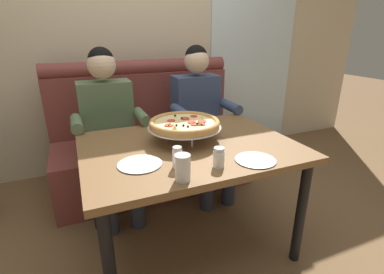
# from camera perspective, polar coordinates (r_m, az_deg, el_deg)

# --- Properties ---
(ground_plane) EXTENTS (16.00, 16.00, 0.00)m
(ground_plane) POSITION_cam_1_polar(r_m,az_deg,el_deg) (2.11, -0.52, -20.27)
(ground_plane) COLOR brown
(back_wall_with_window) EXTENTS (6.00, 0.12, 2.80)m
(back_wall_with_window) POSITION_cam_1_polar(r_m,az_deg,el_deg) (3.05, -12.27, 20.52)
(back_wall_with_window) COLOR beige
(back_wall_with_window) RESTS_ON ground_plane
(window_panel) EXTENTS (1.10, 0.02, 2.80)m
(window_panel) POSITION_cam_1_polar(r_m,az_deg,el_deg) (3.54, 12.47, 20.45)
(window_panel) COLOR white
(window_panel) RESTS_ON ground_plane
(booth_bench) EXTENTS (1.71, 0.78, 1.13)m
(booth_bench) POSITION_cam_1_polar(r_m,az_deg,el_deg) (2.68, -8.27, -1.11)
(booth_bench) COLOR brown
(booth_bench) RESTS_ON ground_plane
(dining_table) EXTENTS (1.27, 0.95, 0.74)m
(dining_table) POSITION_cam_1_polar(r_m,az_deg,el_deg) (1.76, -0.58, -3.95)
(dining_table) COLOR brown
(dining_table) RESTS_ON ground_plane
(diner_left) EXTENTS (0.54, 0.64, 1.27)m
(diner_left) POSITION_cam_1_polar(r_m,az_deg,el_deg) (2.27, -16.33, 2.53)
(diner_left) COLOR #2D3342
(diner_left) RESTS_ON ground_plane
(diner_right) EXTENTS (0.54, 0.64, 1.27)m
(diner_right) POSITION_cam_1_polar(r_m,az_deg,el_deg) (2.47, 1.70, 4.79)
(diner_right) COLOR #2D3342
(diner_right) RESTS_ON ground_plane
(pizza) EXTENTS (0.46, 0.46, 0.14)m
(pizza) POSITION_cam_1_polar(r_m,az_deg,el_deg) (1.75, -1.39, 2.70)
(pizza) COLOR silver
(pizza) RESTS_ON dining_table
(shaker_parmesan) EXTENTS (0.06, 0.06, 0.10)m
(shaker_parmesan) POSITION_cam_1_polar(r_m,az_deg,el_deg) (1.43, 5.42, -4.39)
(shaker_parmesan) COLOR white
(shaker_parmesan) RESTS_ON dining_table
(shaker_pepper_flakes) EXTENTS (0.05, 0.05, 0.11)m
(shaker_pepper_flakes) POSITION_cam_1_polar(r_m,az_deg,el_deg) (1.42, -2.96, -4.39)
(shaker_pepper_flakes) COLOR white
(shaker_pepper_flakes) RESTS_ON dining_table
(plate_near_left) EXTENTS (0.23, 0.23, 0.02)m
(plate_near_left) POSITION_cam_1_polar(r_m,az_deg,el_deg) (1.49, -10.48, -5.12)
(plate_near_left) COLOR white
(plate_near_left) RESTS_ON dining_table
(plate_near_right) EXTENTS (0.22, 0.22, 0.02)m
(plate_near_right) POSITION_cam_1_polar(r_m,az_deg,el_deg) (1.54, 12.64, -4.29)
(plate_near_right) COLOR white
(plate_near_right) RESTS_ON dining_table
(drinking_glass) EXTENTS (0.07, 0.07, 0.13)m
(drinking_glass) POSITION_cam_1_polar(r_m,az_deg,el_deg) (1.30, -1.89, -6.47)
(drinking_glass) COLOR silver
(drinking_glass) RESTS_ON dining_table
(patio_chair) EXTENTS (0.43, 0.42, 0.86)m
(patio_chair) POSITION_cam_1_polar(r_m,az_deg,el_deg) (4.22, 6.45, 8.73)
(patio_chair) COLOR black
(patio_chair) RESTS_ON ground_plane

